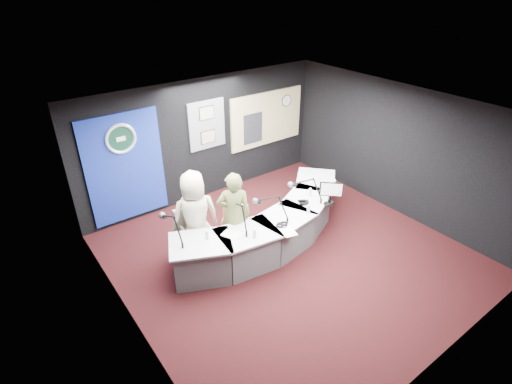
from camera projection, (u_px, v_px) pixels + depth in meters
ground at (289, 255)px, 7.64m from camera, size 6.00×6.00×0.00m
ceiling at (297, 114)px, 6.26m from camera, size 6.00×6.00×0.02m
wall_back at (205, 140)px, 9.05m from camera, size 6.00×0.02×2.80m
wall_front at (455, 289)px, 4.86m from camera, size 6.00×0.02×2.80m
wall_left at (126, 257)px, 5.39m from camera, size 0.02×6.00×2.80m
wall_right at (398, 151)px, 8.51m from camera, size 0.02×6.00×2.80m
broadcast_desk at (270, 227)px, 7.81m from camera, size 4.50×1.90×0.75m
backdrop_panel at (125, 168)px, 8.11m from camera, size 1.60×0.05×2.30m
agency_seal at (121, 139)px, 7.76m from camera, size 0.63×0.07×0.63m
seal_center at (121, 139)px, 7.77m from camera, size 0.48×0.01×0.48m
pinboard at (207, 125)px, 8.88m from camera, size 0.90×0.04×1.10m
framed_photo_upper at (207, 113)px, 8.72m from camera, size 0.34×0.02×0.27m
framed_photo_lower at (208, 137)px, 9.00m from camera, size 0.34×0.02×0.27m
booth_window_frame at (267, 118)px, 9.86m from camera, size 2.12×0.06×1.32m
booth_glow at (267, 119)px, 9.86m from camera, size 2.00×0.02×1.20m
equipment_rack at (253, 128)px, 9.68m from camera, size 0.55×0.02×0.75m
wall_clock at (287, 101)px, 9.98m from camera, size 0.28×0.01×0.28m
armchair_left at (197, 234)px, 7.39m from camera, size 0.63×0.63×1.01m
armchair_right at (235, 234)px, 7.50m from camera, size 0.70×0.70×0.88m
draped_jacket at (187, 223)px, 7.48m from camera, size 0.51×0.16×0.70m
person_man at (195, 217)px, 7.21m from camera, size 0.98×0.77×1.77m
person_woman at (234, 215)px, 7.29m from camera, size 0.75×0.68×1.72m
computer_monitor at (330, 189)px, 7.71m from camera, size 0.37×0.37×0.34m
desk_phone at (304, 203)px, 7.85m from camera, size 0.23×0.22×0.05m
headphones_near at (329, 203)px, 7.84m from camera, size 0.21×0.21×0.04m
headphones_far at (282, 224)px, 7.19m from camera, size 0.22×0.22×0.04m
paper_stack at (231, 234)px, 6.95m from camera, size 0.33×0.38×0.00m
notepad at (288, 231)px, 7.03m from camera, size 0.30×0.37×0.00m
boom_mic_a at (172, 225)px, 6.68m from camera, size 0.16×0.74×0.60m
boom_mic_b at (240, 213)px, 7.00m from camera, size 0.26×0.72×0.60m
boom_mic_c at (271, 206)px, 7.21m from camera, size 0.47×0.63×0.60m
boom_mic_d at (306, 188)px, 7.79m from camera, size 0.51×0.60×0.60m
water_bottles at (285, 211)px, 7.45m from camera, size 3.17×0.54×0.18m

